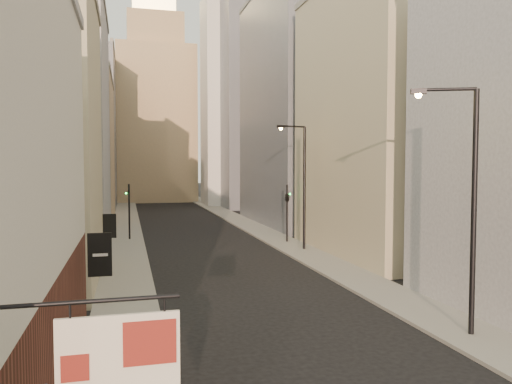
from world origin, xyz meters
name	(u,v)px	position (x,y,z in m)	size (l,w,h in m)	color
sidewalk_left	(126,223)	(-6.50, 55.00, 0.07)	(3.00, 140.00, 0.15)	gray
sidewalk_right	(237,219)	(6.50, 55.00, 0.07)	(3.00, 140.00, 0.15)	gray
left_bldg_beige	(20,141)	(-12.00, 26.00, 8.00)	(8.00, 12.00, 16.00)	tan
left_bldg_grey	(58,126)	(-12.00, 42.00, 10.00)	(8.00, 16.00, 20.00)	gray
left_bldg_tan	(78,150)	(-12.00, 60.00, 8.50)	(8.00, 18.00, 17.00)	tan
left_bldg_wingrid	(90,131)	(-12.00, 80.00, 12.00)	(8.00, 20.00, 24.00)	gray
right_bldg_beige	(381,120)	(12.00, 30.00, 10.00)	(8.00, 16.00, 20.00)	tan
right_bldg_wingrid	(294,109)	(12.00, 50.00, 13.00)	(8.00, 20.00, 26.00)	gray
highrise	(274,52)	(18.00, 78.00, 25.66)	(21.00, 23.00, 51.20)	gray
clock_tower	(155,106)	(-1.00, 92.00, 17.63)	(14.00, 14.00, 44.90)	tan
white_tower	(228,93)	(10.00, 78.00, 18.61)	(8.00, 8.00, 41.50)	silver
streetlamp_near	(467,196)	(6.21, 12.62, 5.48)	(2.38, 1.14, 9.60)	black
streetlamp_mid	(302,180)	(6.68, 32.53, 5.52)	(2.49, 0.79, 9.66)	black
traffic_light_left	(129,202)	(-6.20, 41.33, 3.42)	(0.57, 0.48, 5.00)	black
traffic_light_right	(287,199)	(6.81, 36.50, 3.82)	(0.62, 0.58, 5.00)	black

